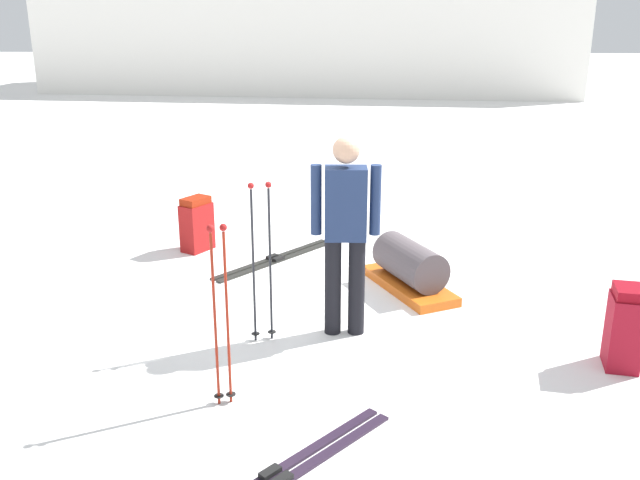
{
  "coord_description": "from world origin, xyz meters",
  "views": [
    {
      "loc": [
        0.21,
        -5.88,
        2.65
      ],
      "look_at": [
        0.0,
        0.0,
        0.7
      ],
      "focal_mm": 39.25,
      "sensor_mm": 36.0,
      "label": 1
    }
  ],
  "objects_px": {
    "ski_pair_near": "(275,259)",
    "ski_poles_planted_far": "(262,255)",
    "skier_standing": "(345,226)",
    "gear_sled": "(410,268)",
    "backpack_bright": "(624,328)",
    "ski_pair_far": "(276,479)",
    "backpack_large_dark": "(197,225)",
    "ski_poles_planted_near": "(221,307)"
  },
  "relations": [
    {
      "from": "gear_sled",
      "to": "backpack_bright",
      "type": "bearing_deg",
      "value": -45.32
    },
    {
      "from": "ski_pair_near",
      "to": "ski_poles_planted_near",
      "type": "xyz_separation_m",
      "value": [
        -0.07,
        -2.95,
        0.72
      ]
    },
    {
      "from": "backpack_bright",
      "to": "ski_poles_planted_near",
      "type": "distance_m",
      "value": 3.08
    },
    {
      "from": "skier_standing",
      "to": "ski_poles_planted_near",
      "type": "bearing_deg",
      "value": -125.73
    },
    {
      "from": "backpack_bright",
      "to": "ski_poles_planted_far",
      "type": "bearing_deg",
      "value": 172.61
    },
    {
      "from": "ski_pair_far",
      "to": "ski_poles_planted_far",
      "type": "distance_m",
      "value": 2.02
    },
    {
      "from": "skier_standing",
      "to": "backpack_large_dark",
      "type": "distance_m",
      "value": 2.78
    },
    {
      "from": "backpack_bright",
      "to": "backpack_large_dark",
      "type": "bearing_deg",
      "value": 145.58
    },
    {
      "from": "ski_poles_planted_near",
      "to": "gear_sled",
      "type": "distance_m",
      "value": 2.67
    },
    {
      "from": "skier_standing",
      "to": "ski_pair_near",
      "type": "bearing_deg",
      "value": 113.38
    },
    {
      "from": "ski_pair_near",
      "to": "skier_standing",
      "type": "bearing_deg",
      "value": -66.62
    },
    {
      "from": "skier_standing",
      "to": "ski_poles_planted_far",
      "type": "distance_m",
      "value": 0.72
    },
    {
      "from": "ski_poles_planted_far",
      "to": "gear_sled",
      "type": "relative_size",
      "value": 1.09
    },
    {
      "from": "ski_pair_far",
      "to": "backpack_bright",
      "type": "xyz_separation_m",
      "value": [
        2.54,
        1.49,
        0.31
      ]
    },
    {
      "from": "backpack_bright",
      "to": "ski_poles_planted_near",
      "type": "height_order",
      "value": "ski_poles_planted_near"
    },
    {
      "from": "backpack_large_dark",
      "to": "backpack_bright",
      "type": "relative_size",
      "value": 0.94
    },
    {
      "from": "backpack_large_dark",
      "to": "ski_pair_far",
      "type": "bearing_deg",
      "value": -72.49
    },
    {
      "from": "skier_standing",
      "to": "ski_pair_far",
      "type": "xyz_separation_m",
      "value": [
        -0.4,
        -2.02,
        -0.94
      ]
    },
    {
      "from": "backpack_bright",
      "to": "gear_sled",
      "type": "relative_size",
      "value": 0.53
    },
    {
      "from": "skier_standing",
      "to": "gear_sled",
      "type": "bearing_deg",
      "value": 57.3
    },
    {
      "from": "ski_pair_far",
      "to": "ski_poles_planted_far",
      "type": "bearing_deg",
      "value": 98.64
    },
    {
      "from": "backpack_bright",
      "to": "gear_sled",
      "type": "bearing_deg",
      "value": 134.68
    },
    {
      "from": "skier_standing",
      "to": "backpack_bright",
      "type": "bearing_deg",
      "value": -13.81
    },
    {
      "from": "ski_pair_near",
      "to": "ski_pair_far",
      "type": "bearing_deg",
      "value": -84.38
    },
    {
      "from": "backpack_large_dark",
      "to": "ski_poles_planted_near",
      "type": "relative_size",
      "value": 0.47
    },
    {
      "from": "ski_poles_planted_near",
      "to": "ski_pair_near",
      "type": "bearing_deg",
      "value": 88.65
    },
    {
      "from": "skier_standing",
      "to": "ski_pair_far",
      "type": "distance_m",
      "value": 2.26
    },
    {
      "from": "skier_standing",
      "to": "ski_pair_near",
      "type": "distance_m",
      "value": 2.16
    },
    {
      "from": "ski_pair_far",
      "to": "backpack_bright",
      "type": "bearing_deg",
      "value": 30.34
    },
    {
      "from": "skier_standing",
      "to": "ski_poles_planted_near",
      "type": "xyz_separation_m",
      "value": [
        -0.84,
        -1.17,
        -0.22
      ]
    },
    {
      "from": "ski_pair_near",
      "to": "backpack_bright",
      "type": "bearing_deg",
      "value": -38.36
    },
    {
      "from": "skier_standing",
      "to": "gear_sled",
      "type": "distance_m",
      "value": 1.39
    },
    {
      "from": "ski_pair_near",
      "to": "ski_poles_planted_far",
      "type": "distance_m",
      "value": 2.08
    },
    {
      "from": "ski_poles_planted_near",
      "to": "ski_pair_far",
      "type": "bearing_deg",
      "value": -62.45
    },
    {
      "from": "ski_pair_far",
      "to": "ski_poles_planted_near",
      "type": "height_order",
      "value": "ski_poles_planted_near"
    },
    {
      "from": "skier_standing",
      "to": "backpack_bright",
      "type": "height_order",
      "value": "skier_standing"
    },
    {
      "from": "ski_pair_far",
      "to": "ski_poles_planted_near",
      "type": "relative_size",
      "value": 1.18
    },
    {
      "from": "ski_poles_planted_near",
      "to": "backpack_large_dark",
      "type": "bearing_deg",
      "value": 104.68
    },
    {
      "from": "ski_pair_far",
      "to": "ski_pair_near",
      "type": "bearing_deg",
      "value": 95.62
    },
    {
      "from": "ski_pair_near",
      "to": "backpack_large_dark",
      "type": "relative_size",
      "value": 2.28
    },
    {
      "from": "backpack_large_dark",
      "to": "gear_sled",
      "type": "distance_m",
      "value": 2.59
    },
    {
      "from": "backpack_bright",
      "to": "ski_poles_planted_near",
      "type": "bearing_deg",
      "value": -167.93
    }
  ]
}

